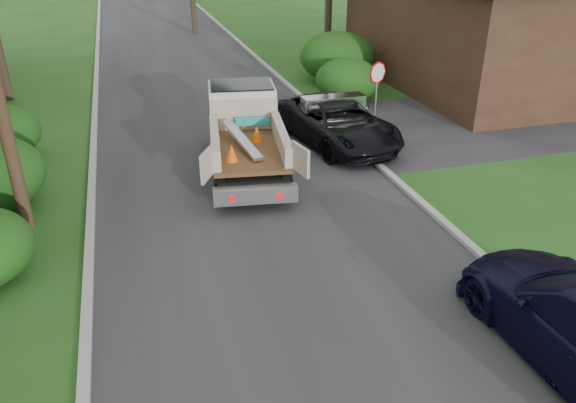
{
  "coord_description": "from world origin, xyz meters",
  "views": [
    {
      "loc": [
        -2.9,
        -7.89,
        6.57
      ],
      "look_at": [
        0.16,
        2.42,
        1.2
      ],
      "focal_mm": 35.0,
      "sensor_mm": 36.0,
      "label": 1
    }
  ],
  "objects_px": {
    "stop_sign": "(377,82)",
    "black_pickup": "(337,122)",
    "house_right": "(496,9)",
    "flatbed_truck": "(245,125)"
  },
  "relations": [
    {
      "from": "house_right",
      "to": "black_pickup",
      "type": "distance_m",
      "value": 11.18
    },
    {
      "from": "stop_sign",
      "to": "house_right",
      "type": "xyz_separation_m",
      "value": [
        7.8,
        5.0,
        1.38
      ]
    },
    {
      "from": "flatbed_truck",
      "to": "black_pickup",
      "type": "height_order",
      "value": "flatbed_truck"
    },
    {
      "from": "black_pickup",
      "to": "stop_sign",
      "type": "bearing_deg",
      "value": 9.2
    },
    {
      "from": "black_pickup",
      "to": "house_right",
      "type": "bearing_deg",
      "value": 20.95
    },
    {
      "from": "house_right",
      "to": "flatbed_truck",
      "type": "xyz_separation_m",
      "value": [
        -12.6,
        -6.21,
        -2.01
      ]
    },
    {
      "from": "flatbed_truck",
      "to": "black_pickup",
      "type": "relative_size",
      "value": 1.12
    },
    {
      "from": "stop_sign",
      "to": "black_pickup",
      "type": "relative_size",
      "value": 0.47
    },
    {
      "from": "stop_sign",
      "to": "black_pickup",
      "type": "height_order",
      "value": "stop_sign"
    },
    {
      "from": "flatbed_truck",
      "to": "black_pickup",
      "type": "distance_m",
      "value": 3.3
    }
  ]
}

